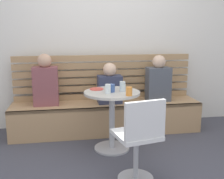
{
  "coord_description": "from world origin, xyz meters",
  "views": [
    {
      "loc": [
        -0.57,
        -2.62,
        1.46
      ],
      "look_at": [
        -0.01,
        0.66,
        0.75
      ],
      "focal_mm": 44.38,
      "sensor_mm": 36.0,
      "label": 1
    }
  ],
  "objects_px": {
    "booth_bench": "(107,117)",
    "cafe_table": "(112,109)",
    "white_chair": "(139,138)",
    "person_child_middle": "(110,86)",
    "cup_tumbler_orange": "(129,91)",
    "cup_water_clear": "(108,89)",
    "person_adult": "(46,82)",
    "plate_small": "(97,89)",
    "person_child_left": "(158,81)",
    "cup_espresso_small": "(123,86)",
    "cup_mug_blue": "(111,88)",
    "cup_glass_tall": "(122,86)"
  },
  "relations": [
    {
      "from": "booth_bench",
      "to": "cup_tumbler_orange",
      "type": "height_order",
      "value": "cup_tumbler_orange"
    },
    {
      "from": "cafe_table",
      "to": "cup_glass_tall",
      "type": "xyz_separation_m",
      "value": [
        0.13,
        -0.0,
        0.28
      ]
    },
    {
      "from": "cup_tumbler_orange",
      "to": "booth_bench",
      "type": "bearing_deg",
      "value": 98.58
    },
    {
      "from": "cup_espresso_small",
      "to": "cup_tumbler_orange",
      "type": "xyz_separation_m",
      "value": [
        -0.03,
        -0.43,
        0.02
      ]
    },
    {
      "from": "person_child_middle",
      "to": "cup_mug_blue",
      "type": "bearing_deg",
      "value": -97.24
    },
    {
      "from": "cup_espresso_small",
      "to": "cafe_table",
      "type": "bearing_deg",
      "value": -134.7
    },
    {
      "from": "plate_small",
      "to": "cup_glass_tall",
      "type": "bearing_deg",
      "value": -27.76
    },
    {
      "from": "cafe_table",
      "to": "cup_tumbler_orange",
      "type": "relative_size",
      "value": 7.4
    },
    {
      "from": "booth_bench",
      "to": "person_child_middle",
      "type": "distance_m",
      "value": 0.47
    },
    {
      "from": "cafe_table",
      "to": "person_adult",
      "type": "bearing_deg",
      "value": 141.83
    },
    {
      "from": "booth_bench",
      "to": "cafe_table",
      "type": "bearing_deg",
      "value": -92.46
    },
    {
      "from": "person_adult",
      "to": "cup_mug_blue",
      "type": "relative_size",
      "value": 7.53
    },
    {
      "from": "person_child_left",
      "to": "booth_bench",
      "type": "bearing_deg",
      "value": -179.15
    },
    {
      "from": "person_adult",
      "to": "person_child_middle",
      "type": "xyz_separation_m",
      "value": [
        0.89,
        -0.04,
        -0.07
      ]
    },
    {
      "from": "cafe_table",
      "to": "person_child_left",
      "type": "xyz_separation_m",
      "value": [
        0.8,
        0.62,
        0.22
      ]
    },
    {
      "from": "booth_bench",
      "to": "cafe_table",
      "type": "height_order",
      "value": "cafe_table"
    },
    {
      "from": "person_child_left",
      "to": "cup_water_clear",
      "type": "bearing_deg",
      "value": -140.36
    },
    {
      "from": "booth_bench",
      "to": "cup_water_clear",
      "type": "relative_size",
      "value": 24.55
    },
    {
      "from": "cup_water_clear",
      "to": "person_child_middle",
      "type": "bearing_deg",
      "value": 79.13
    },
    {
      "from": "cup_mug_blue",
      "to": "cup_espresso_small",
      "type": "bearing_deg",
      "value": 46.72
    },
    {
      "from": "cafe_table",
      "to": "person_child_left",
      "type": "relative_size",
      "value": 1.1
    },
    {
      "from": "person_adult",
      "to": "cup_glass_tall",
      "type": "bearing_deg",
      "value": -34.29
    },
    {
      "from": "cafe_table",
      "to": "cup_espresso_small",
      "type": "relative_size",
      "value": 13.21
    },
    {
      "from": "person_adult",
      "to": "plate_small",
      "type": "bearing_deg",
      "value": -36.98
    },
    {
      "from": "person_child_middle",
      "to": "person_adult",
      "type": "bearing_deg",
      "value": 177.26
    },
    {
      "from": "cup_glass_tall",
      "to": "person_child_middle",
      "type": "bearing_deg",
      "value": 95.62
    },
    {
      "from": "person_child_middle",
      "to": "cafe_table",
      "type": "bearing_deg",
      "value": -96.59
    },
    {
      "from": "person_child_left",
      "to": "cup_espresso_small",
      "type": "relative_size",
      "value": 12.04
    },
    {
      "from": "cup_mug_blue",
      "to": "cup_water_clear",
      "type": "bearing_deg",
      "value": -126.65
    },
    {
      "from": "plate_small",
      "to": "cup_mug_blue",
      "type": "bearing_deg",
      "value": -47.45
    },
    {
      "from": "cup_tumbler_orange",
      "to": "person_child_left",
      "type": "bearing_deg",
      "value": 53.38
    },
    {
      "from": "cup_glass_tall",
      "to": "cup_tumbler_orange",
      "type": "distance_m",
      "value": 0.24
    },
    {
      "from": "cup_tumbler_orange",
      "to": "cup_mug_blue",
      "type": "xyz_separation_m",
      "value": [
        -0.16,
        0.22,
        -0.0
      ]
    },
    {
      "from": "person_child_left",
      "to": "cup_tumbler_orange",
      "type": "distance_m",
      "value": 1.08
    },
    {
      "from": "cup_tumbler_orange",
      "to": "cup_mug_blue",
      "type": "height_order",
      "value": "cup_tumbler_orange"
    },
    {
      "from": "cup_water_clear",
      "to": "cup_mug_blue",
      "type": "bearing_deg",
      "value": 53.35
    },
    {
      "from": "person_child_middle",
      "to": "cup_espresso_small",
      "type": "bearing_deg",
      "value": -75.13
    },
    {
      "from": "person_child_left",
      "to": "cup_mug_blue",
      "type": "height_order",
      "value": "person_child_left"
    },
    {
      "from": "white_chair",
      "to": "person_child_middle",
      "type": "bearing_deg",
      "value": 92.32
    },
    {
      "from": "booth_bench",
      "to": "cup_espresso_small",
      "type": "bearing_deg",
      "value": -70.03
    },
    {
      "from": "person_adult",
      "to": "cup_water_clear",
      "type": "distance_m",
      "value": 1.06
    },
    {
      "from": "cup_glass_tall",
      "to": "cup_tumbler_orange",
      "type": "xyz_separation_m",
      "value": [
        0.03,
        -0.24,
        -0.01
      ]
    },
    {
      "from": "cup_espresso_small",
      "to": "cup_mug_blue",
      "type": "height_order",
      "value": "cup_mug_blue"
    },
    {
      "from": "person_child_middle",
      "to": "cup_water_clear",
      "type": "distance_m",
      "value": 0.72
    },
    {
      "from": "person_child_middle",
      "to": "plate_small",
      "type": "height_order",
      "value": "person_child_middle"
    },
    {
      "from": "person_adult",
      "to": "cup_glass_tall",
      "type": "distance_m",
      "value": 1.15
    },
    {
      "from": "person_adult",
      "to": "booth_bench",
      "type": "bearing_deg",
      "value": -2.43
    },
    {
      "from": "cup_espresso_small",
      "to": "cup_tumbler_orange",
      "type": "distance_m",
      "value": 0.43
    },
    {
      "from": "person_child_middle",
      "to": "cup_espresso_small",
      "type": "height_order",
      "value": "person_child_middle"
    },
    {
      "from": "white_chair",
      "to": "person_child_middle",
      "type": "height_order",
      "value": "person_child_middle"
    }
  ]
}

